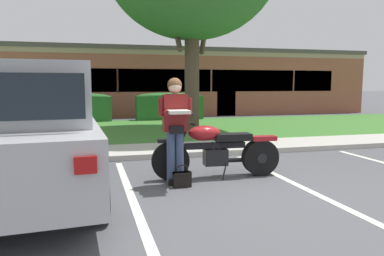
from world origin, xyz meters
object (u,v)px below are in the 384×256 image
Objects in this scene: motorcycle at (222,150)px; parked_suv_adjacent at (26,129)px; hedge_left at (74,107)px; handbag at (182,178)px; hedge_center_left at (169,106)px; rider_person at (175,122)px; brick_building at (114,82)px.

parked_suv_adjacent is at bearing -176.37° from motorcycle.
hedge_left is at bearing 89.92° from parked_suv_adjacent.
motorcycle reaches higher than handbag.
parked_suv_adjacent is at bearing -111.75° from hedge_center_left.
motorcycle is 0.74× the size of hedge_left.
brick_building reaches higher than rider_person.
handbag is 10.59m from hedge_center_left.
hedge_left is at bearing 180.00° from hedge_center_left.
handbag is (0.06, -0.20, -0.86)m from rider_person.
brick_building is (-2.16, 5.63, 1.08)m from hedge_center_left.
parked_suv_adjacent is at bearing -90.08° from hedge_left.
brick_building reaches higher than handbag.
parked_suv_adjacent is 0.18× the size of brick_building.
handbag is at bearing -99.80° from hedge_center_left.
rider_person is at bearing -77.93° from hedge_left.
parked_suv_adjacent is at bearing 179.03° from rider_person.
hedge_left is at bearing 102.07° from rider_person.
brick_building is at bearing 94.22° from motorcycle.
motorcycle is 3.10m from parked_suv_adjacent.
rider_person is 10.40m from hedge_center_left.
motorcycle is at bearing -85.78° from brick_building.
brick_building is (-0.29, 15.86, 0.72)m from rider_person.
motorcycle is 0.45× the size of parked_suv_adjacent.
handbag is 16.14m from brick_building.
rider_person is 0.89m from handbag.
rider_person is at bearing -88.94° from brick_building.
rider_person is 10.46m from hedge_left.
parked_suv_adjacent is (-2.27, 0.23, 0.81)m from handbag.
hedge_center_left is (1.00, 9.99, 0.17)m from motorcycle.
parked_suv_adjacent is 10.19m from hedge_left.
brick_building reaches higher than parked_suv_adjacent.
motorcycle is 0.96m from handbag.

